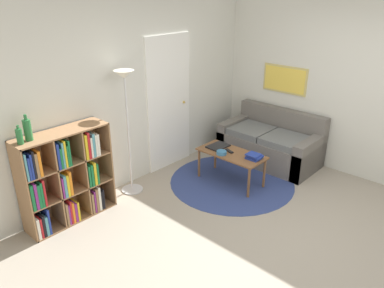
{
  "coord_description": "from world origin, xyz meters",
  "views": [
    {
      "loc": [
        -3.17,
        -1.53,
        2.64
      ],
      "look_at": [
        -0.08,
        1.3,
        0.85
      ],
      "focal_mm": 35.0,
      "sensor_mm": 36.0,
      "label": 1
    }
  ],
  "objects_px": {
    "floor_lamp": "(126,100)",
    "bowl": "(221,153)",
    "laptop": "(218,146)",
    "bottle_middle": "(28,130)",
    "bookshelf": "(64,179)",
    "coffee_table": "(231,156)",
    "couch": "(271,144)",
    "bottle_left": "(19,136)"
  },
  "relations": [
    {
      "from": "floor_lamp",
      "to": "couch",
      "type": "xyz_separation_m",
      "value": [
        2.16,
        -0.89,
        -1.02
      ]
    },
    {
      "from": "bookshelf",
      "to": "bowl",
      "type": "distance_m",
      "value": 2.1
    },
    {
      "from": "laptop",
      "to": "couch",
      "type": "bearing_deg",
      "value": -16.8
    },
    {
      "from": "bookshelf",
      "to": "bottle_middle",
      "type": "distance_m",
      "value": 0.76
    },
    {
      "from": "laptop",
      "to": "bowl",
      "type": "relative_size",
      "value": 2.28
    },
    {
      "from": "couch",
      "to": "laptop",
      "type": "distance_m",
      "value": 1.06
    },
    {
      "from": "laptop",
      "to": "bowl",
      "type": "height_order",
      "value": "bowl"
    },
    {
      "from": "couch",
      "to": "bowl",
      "type": "xyz_separation_m",
      "value": [
        -1.17,
        0.1,
        0.2
      ]
    },
    {
      "from": "laptop",
      "to": "coffee_table",
      "type": "bearing_deg",
      "value": -97.32
    },
    {
      "from": "couch",
      "to": "coffee_table",
      "type": "distance_m",
      "value": 1.05
    },
    {
      "from": "bookshelf",
      "to": "coffee_table",
      "type": "relative_size",
      "value": 1.18
    },
    {
      "from": "floor_lamp",
      "to": "bottle_middle",
      "type": "height_order",
      "value": "floor_lamp"
    },
    {
      "from": "laptop",
      "to": "bowl",
      "type": "bearing_deg",
      "value": -130.71
    },
    {
      "from": "bottle_left",
      "to": "floor_lamp",
      "type": "bearing_deg",
      "value": 0.32
    },
    {
      "from": "couch",
      "to": "bottle_middle",
      "type": "xyz_separation_m",
      "value": [
        -3.43,
        0.92,
        0.97
      ]
    },
    {
      "from": "bottle_middle",
      "to": "floor_lamp",
      "type": "bearing_deg",
      "value": -1.35
    },
    {
      "from": "bowl",
      "to": "bottle_left",
      "type": "relative_size",
      "value": 0.69
    },
    {
      "from": "coffee_table",
      "to": "laptop",
      "type": "bearing_deg",
      "value": 82.68
    },
    {
      "from": "laptop",
      "to": "bowl",
      "type": "xyz_separation_m",
      "value": [
        -0.17,
        -0.2,
        0.01
      ]
    },
    {
      "from": "floor_lamp",
      "to": "laptop",
      "type": "distance_m",
      "value": 1.54
    },
    {
      "from": "floor_lamp",
      "to": "coffee_table",
      "type": "bearing_deg",
      "value": -37.46
    },
    {
      "from": "bowl",
      "to": "bottle_left",
      "type": "distance_m",
      "value": 2.59
    },
    {
      "from": "bowl",
      "to": "bottle_middle",
      "type": "xyz_separation_m",
      "value": [
        -2.25,
        0.82,
        0.77
      ]
    },
    {
      "from": "bowl",
      "to": "bottle_left",
      "type": "height_order",
      "value": "bottle_left"
    },
    {
      "from": "bookshelf",
      "to": "couch",
      "type": "distance_m",
      "value": 3.26
    },
    {
      "from": "bookshelf",
      "to": "floor_lamp",
      "type": "relative_size",
      "value": 0.67
    },
    {
      "from": "bookshelf",
      "to": "floor_lamp",
      "type": "xyz_separation_m",
      "value": [
        0.96,
        -0.02,
        0.75
      ]
    },
    {
      "from": "bookshelf",
      "to": "bottle_middle",
      "type": "relative_size",
      "value": 4.0
    },
    {
      "from": "laptop",
      "to": "bowl",
      "type": "distance_m",
      "value": 0.26
    },
    {
      "from": "couch",
      "to": "bottle_left",
      "type": "relative_size",
      "value": 7.34
    },
    {
      "from": "bookshelf",
      "to": "bottle_middle",
      "type": "height_order",
      "value": "bottle_middle"
    },
    {
      "from": "laptop",
      "to": "bottle_middle",
      "type": "height_order",
      "value": "bottle_middle"
    },
    {
      "from": "couch",
      "to": "coffee_table",
      "type": "relative_size",
      "value": 1.58
    },
    {
      "from": "coffee_table",
      "to": "bowl",
      "type": "relative_size",
      "value": 6.73
    },
    {
      "from": "bookshelf",
      "to": "floor_lamp",
      "type": "bearing_deg",
      "value": -1.04
    },
    {
      "from": "bottle_left",
      "to": "couch",
      "type": "bearing_deg",
      "value": -14.02
    },
    {
      "from": "laptop",
      "to": "bottle_middle",
      "type": "distance_m",
      "value": 2.62
    },
    {
      "from": "coffee_table",
      "to": "bowl",
      "type": "xyz_separation_m",
      "value": [
        -0.14,
        0.07,
        0.08
      ]
    },
    {
      "from": "couch",
      "to": "bottle_left",
      "type": "distance_m",
      "value": 3.76
    },
    {
      "from": "couch",
      "to": "laptop",
      "type": "bearing_deg",
      "value": 163.2
    },
    {
      "from": "bookshelf",
      "to": "bottle_left",
      "type": "xyz_separation_m",
      "value": [
        -0.42,
        -0.02,
        0.66
      ]
    },
    {
      "from": "floor_lamp",
      "to": "bowl",
      "type": "distance_m",
      "value": 1.5
    }
  ]
}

